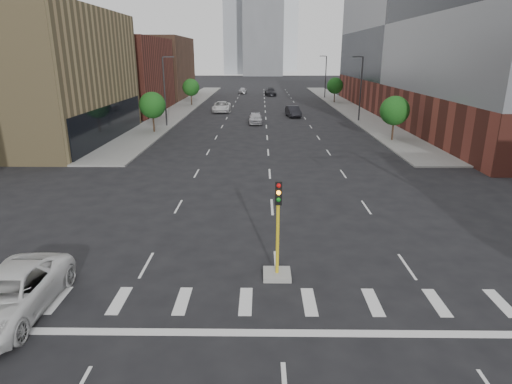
{
  "coord_description": "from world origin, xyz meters",
  "views": [
    {
      "loc": [
        -0.72,
        -7.69,
        9.25
      ],
      "look_at": [
        -0.97,
        13.31,
        2.5
      ],
      "focal_mm": 30.0,
      "sensor_mm": 36.0,
      "label": 1
    }
  ],
  "objects_px": {
    "car_far_left": "(221,107)",
    "parked_minivan": "(8,295)",
    "car_distant": "(243,90)",
    "car_near_left": "(256,118)",
    "car_deep_right": "(271,92)",
    "median_traffic_signal": "(277,257)",
    "car_mid_right": "(293,111)"
  },
  "relations": [
    {
      "from": "median_traffic_signal",
      "to": "car_far_left",
      "type": "xyz_separation_m",
      "value": [
        -7.45,
        56.63,
        -0.11
      ]
    },
    {
      "from": "car_near_left",
      "to": "median_traffic_signal",
      "type": "bearing_deg",
      "value": -89.08
    },
    {
      "from": "car_near_left",
      "to": "car_mid_right",
      "type": "height_order",
      "value": "car_mid_right"
    },
    {
      "from": "median_traffic_signal",
      "to": "car_deep_right",
      "type": "distance_m",
      "value": 87.17
    },
    {
      "from": "median_traffic_signal",
      "to": "car_near_left",
      "type": "height_order",
      "value": "median_traffic_signal"
    },
    {
      "from": "car_near_left",
      "to": "car_distant",
      "type": "height_order",
      "value": "car_near_left"
    },
    {
      "from": "car_far_left",
      "to": "car_deep_right",
      "type": "xyz_separation_m",
      "value": [
        8.95,
        30.52,
        -0.01
      ]
    },
    {
      "from": "median_traffic_signal",
      "to": "car_near_left",
      "type": "xyz_separation_m",
      "value": [
        -1.5,
        43.62,
        -0.16
      ]
    },
    {
      "from": "median_traffic_signal",
      "to": "car_deep_right",
      "type": "relative_size",
      "value": 0.75
    },
    {
      "from": "median_traffic_signal",
      "to": "car_far_left",
      "type": "distance_m",
      "value": 57.12
    },
    {
      "from": "parked_minivan",
      "to": "car_mid_right",
      "type": "bearing_deg",
      "value": 74.99
    },
    {
      "from": "car_far_left",
      "to": "car_distant",
      "type": "relative_size",
      "value": 1.39
    },
    {
      "from": "car_far_left",
      "to": "parked_minivan",
      "type": "relative_size",
      "value": 1.03
    },
    {
      "from": "car_deep_right",
      "to": "car_mid_right",
      "type": "bearing_deg",
      "value": -90.6
    },
    {
      "from": "car_mid_right",
      "to": "car_far_left",
      "type": "bearing_deg",
      "value": 145.86
    },
    {
      "from": "car_near_left",
      "to": "parked_minivan",
      "type": "relative_size",
      "value": 0.79
    },
    {
      "from": "median_traffic_signal",
      "to": "car_far_left",
      "type": "bearing_deg",
      "value": 97.49
    },
    {
      "from": "car_far_left",
      "to": "car_mid_right",
      "type": "bearing_deg",
      "value": -27.64
    },
    {
      "from": "car_deep_right",
      "to": "car_distant",
      "type": "distance_m",
      "value": 8.83
    },
    {
      "from": "car_distant",
      "to": "car_far_left",
      "type": "bearing_deg",
      "value": -88.64
    },
    {
      "from": "car_near_left",
      "to": "car_deep_right",
      "type": "xyz_separation_m",
      "value": [
        3.0,
        43.53,
        0.04
      ]
    },
    {
      "from": "median_traffic_signal",
      "to": "parked_minivan",
      "type": "xyz_separation_m",
      "value": [
        -10.0,
        -2.97,
        -0.14
      ]
    },
    {
      "from": "car_near_left",
      "to": "car_deep_right",
      "type": "distance_m",
      "value": 43.64
    },
    {
      "from": "car_near_left",
      "to": "car_distant",
      "type": "xyz_separation_m",
      "value": [
        -3.87,
        49.07,
        -0.05
      ]
    },
    {
      "from": "car_far_left",
      "to": "car_distant",
      "type": "xyz_separation_m",
      "value": [
        2.07,
        36.05,
        -0.1
      ]
    },
    {
      "from": "median_traffic_signal",
      "to": "parked_minivan",
      "type": "relative_size",
      "value": 0.73
    },
    {
      "from": "car_distant",
      "to": "parked_minivan",
      "type": "height_order",
      "value": "parked_minivan"
    },
    {
      "from": "median_traffic_signal",
      "to": "car_distant",
      "type": "xyz_separation_m",
      "value": [
        -5.37,
        92.69,
        -0.22
      ]
    },
    {
      "from": "car_mid_right",
      "to": "car_distant",
      "type": "xyz_separation_m",
      "value": [
        -9.64,
        41.98,
        -0.07
      ]
    },
    {
      "from": "car_mid_right",
      "to": "parked_minivan",
      "type": "height_order",
      "value": "parked_minivan"
    },
    {
      "from": "car_near_left",
      "to": "car_mid_right",
      "type": "relative_size",
      "value": 0.95
    },
    {
      "from": "median_traffic_signal",
      "to": "car_distant",
      "type": "distance_m",
      "value": 92.85
    }
  ]
}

